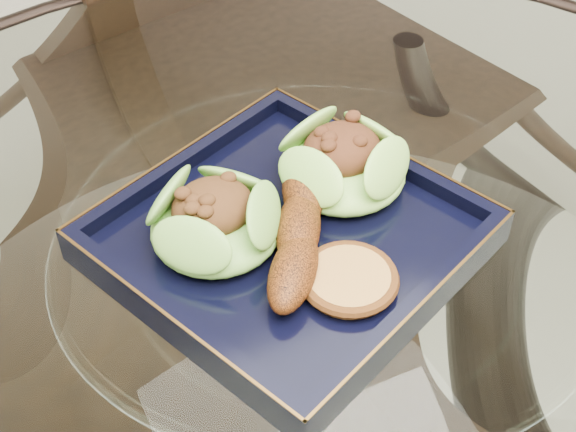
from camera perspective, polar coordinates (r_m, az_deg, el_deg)
dining_table at (r=0.79m, az=2.17°, el=-12.69°), size 1.13×1.13×0.77m
dining_chair at (r=1.21m, az=-2.33°, el=4.36°), size 0.44×0.44×0.88m
navy_plate at (r=0.68m, az=0.00°, el=-1.82°), size 0.35×0.35×0.02m
lettuce_wrap_left at (r=0.66m, az=-5.18°, el=-0.49°), size 0.14×0.14×0.04m
lettuce_wrap_right at (r=0.71m, az=3.93°, el=3.60°), size 0.12×0.12×0.04m
roasted_plantain at (r=0.65m, az=0.75°, el=-0.90°), size 0.13×0.16×0.03m
crumb_patty at (r=0.63m, az=4.35°, el=-4.58°), size 0.08×0.08×0.01m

